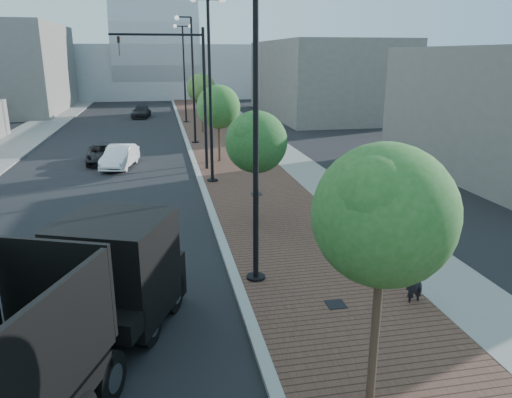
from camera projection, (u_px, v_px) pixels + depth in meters
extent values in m
cube|color=#4C2D23|center=(223.00, 131.00, 43.43)|extent=(7.00, 140.00, 0.12)
cube|color=slate|center=(253.00, 130.00, 43.93)|extent=(2.40, 140.00, 0.13)
cube|color=gray|center=(183.00, 132.00, 42.79)|extent=(0.30, 140.00, 0.14)
cube|color=slate|center=(25.00, 136.00, 40.39)|extent=(4.00, 140.00, 0.12)
cube|color=black|center=(117.00, 267.00, 11.84)|extent=(3.12, 3.17, 2.47)
cube|color=black|center=(144.00, 272.00, 13.48)|extent=(2.29, 1.29, 1.23)
cube|color=black|center=(88.00, 322.00, 10.60)|extent=(2.49, 1.59, 0.47)
cube|color=black|center=(55.00, 286.00, 9.32)|extent=(2.25, 0.99, 1.90)
cylinder|color=black|center=(71.00, 316.00, 11.76)|extent=(0.65, 1.08, 1.04)
cylinder|color=silver|center=(71.00, 316.00, 11.76)|extent=(0.51, 0.65, 0.57)
cylinder|color=black|center=(148.00, 324.00, 11.41)|extent=(0.65, 1.08, 1.04)
cylinder|color=silver|center=(148.00, 324.00, 11.41)|extent=(0.51, 0.65, 0.57)
cylinder|color=black|center=(103.00, 286.00, 13.27)|extent=(0.65, 1.08, 1.04)
cylinder|color=silver|center=(103.00, 286.00, 13.27)|extent=(0.51, 0.65, 0.57)
cylinder|color=black|center=(172.00, 293.00, 12.91)|extent=(0.65, 1.08, 1.04)
cylinder|color=silver|center=(172.00, 293.00, 12.91)|extent=(0.51, 0.65, 0.57)
cylinder|color=black|center=(17.00, 366.00, 9.88)|extent=(0.65, 1.08, 1.04)
cylinder|color=silver|center=(17.00, 366.00, 9.88)|extent=(0.51, 0.65, 0.57)
cylinder|color=black|center=(108.00, 378.00, 9.52)|extent=(0.65, 1.08, 1.04)
cylinder|color=silver|center=(108.00, 378.00, 9.52)|extent=(0.51, 0.65, 0.57)
imported|color=white|center=(120.00, 157.00, 29.39)|extent=(2.22, 4.25, 1.33)
imported|color=black|center=(103.00, 154.00, 30.70)|extent=(2.10, 4.21, 1.15)
imported|color=black|center=(141.00, 112.00, 52.61)|extent=(2.20, 4.39, 1.22)
imported|color=black|center=(415.00, 278.00, 13.12)|extent=(0.66, 0.52, 1.60)
cylinder|color=black|center=(256.00, 279.00, 14.67)|extent=(0.56, 0.56, 0.20)
cylinder|color=black|center=(256.00, 129.00, 13.38)|extent=(0.16, 0.16, 9.00)
cylinder|color=black|center=(212.00, 181.00, 25.96)|extent=(0.56, 0.56, 0.20)
cylinder|color=black|center=(210.00, 95.00, 24.67)|extent=(0.16, 0.16, 9.00)
cylinder|color=black|center=(195.00, 143.00, 37.24)|extent=(0.56, 0.56, 0.20)
cylinder|color=black|center=(193.00, 82.00, 35.96)|extent=(0.16, 0.16, 9.00)
cylinder|color=black|center=(184.00, 17.00, 34.58)|extent=(1.00, 0.10, 0.10)
sphere|color=silver|center=(177.00, 18.00, 34.51)|extent=(0.32, 0.32, 0.32)
cylinder|color=black|center=(186.00, 122.00, 48.53)|extent=(0.56, 0.56, 0.20)
cylinder|color=black|center=(184.00, 75.00, 47.24)|extent=(0.16, 0.16, 9.00)
cylinder|color=black|center=(182.00, 26.00, 45.96)|extent=(1.40, 0.10, 0.10)
sphere|color=silver|center=(175.00, 26.00, 45.83)|extent=(0.32, 0.32, 0.32)
sphere|color=silver|center=(190.00, 26.00, 46.09)|extent=(0.32, 0.32, 0.32)
cylinder|color=black|center=(205.00, 102.00, 27.67)|extent=(0.18, 0.18, 8.00)
cylinder|color=black|center=(156.00, 34.00, 26.18)|extent=(5.00, 0.12, 0.12)
imported|color=black|center=(119.00, 46.00, 25.98)|extent=(0.16, 0.20, 1.00)
cylinder|color=#382619|center=(375.00, 329.00, 8.71)|extent=(0.16, 0.16, 3.75)
sphere|color=#295C1F|center=(384.00, 215.00, 8.09)|extent=(2.44, 2.44, 2.44)
sphere|color=#295C1F|center=(397.00, 223.00, 8.53)|extent=(1.71, 1.71, 1.71)
sphere|color=#295C1F|center=(377.00, 199.00, 7.65)|extent=(1.46, 1.46, 1.46)
cylinder|color=#382619|center=(256.00, 187.00, 19.14)|extent=(0.16, 0.16, 3.14)
sphere|color=#21551D|center=(256.00, 142.00, 18.63)|extent=(2.39, 2.39, 2.39)
sphere|color=#21551D|center=(265.00, 146.00, 19.05)|extent=(1.67, 1.67, 1.67)
sphere|color=#21551D|center=(250.00, 135.00, 18.20)|extent=(1.43, 1.43, 1.43)
cylinder|color=#382619|center=(219.00, 137.00, 30.41)|extent=(0.16, 0.16, 3.26)
sphere|color=#2A6422|center=(218.00, 107.00, 29.88)|extent=(2.68, 2.68, 2.68)
sphere|color=#2A6422|center=(224.00, 110.00, 30.30)|extent=(1.87, 1.87, 1.87)
sphere|color=#2A6422|center=(214.00, 102.00, 29.45)|extent=(1.61, 1.61, 1.61)
cylinder|color=#382619|center=(202.00, 113.00, 41.65)|extent=(0.16, 0.16, 3.59)
sphere|color=#3E6622|center=(201.00, 88.00, 41.07)|extent=(2.43, 2.43, 2.43)
sphere|color=#3E6622|center=(206.00, 91.00, 41.49)|extent=(1.70, 1.70, 1.70)
sphere|color=#3E6622|center=(198.00, 84.00, 40.63)|extent=(1.46, 1.46, 1.46)
cube|color=#9FA3A8|center=(157.00, 70.00, 83.62)|extent=(50.00, 28.00, 8.00)
cube|color=#605C56|center=(323.00, 79.00, 54.03)|extent=(12.00, 22.00, 8.00)
cube|color=black|center=(336.00, 304.00, 13.11)|extent=(0.50, 0.50, 0.02)
cube|color=black|center=(257.00, 194.00, 23.46)|extent=(0.50, 0.50, 0.02)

